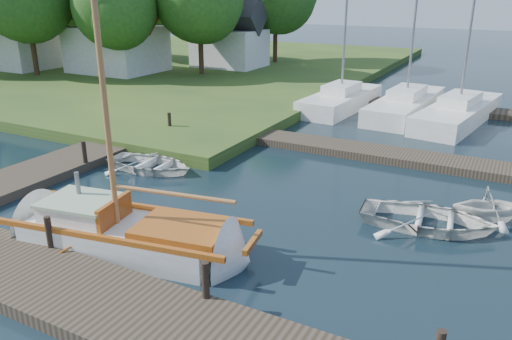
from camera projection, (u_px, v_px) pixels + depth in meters
The scene contains 21 objects.
ground at pixel (256, 207), 15.08m from camera, with size 160.00×160.00×0.00m, color black.
near_dock at pixel (117, 308), 10.05m from camera, with size 18.00×2.20×0.30m, color #30261B.
left_dock at pixel (105, 148), 20.22m from camera, with size 2.20×18.00×0.30m, color #30261B.
far_dock at pixel (379, 153), 19.55m from camera, with size 14.00×1.60×0.30m, color #30261B.
shore at pixel (99, 59), 45.61m from camera, with size 50.00×40.00×0.50m, color #2D481D.
mooring_post_1 at pixel (49, 232), 12.01m from camera, with size 0.16×0.16×0.80m, color black.
mooring_post_2 at pixel (205, 280), 10.03m from camera, with size 0.16×0.16×0.80m, color black.
mooring_post_4 at pixel (84, 152), 17.93m from camera, with size 0.16×0.16×0.80m, color black.
mooring_post_5 at pixel (169, 121), 22.08m from camera, with size 0.16×0.16×0.80m, color black.
sailboat at pixel (131, 237), 12.54m from camera, with size 7.38×3.11×9.83m.
dinghy at pixel (115, 227), 12.84m from camera, with size 3.12×4.37×0.90m, color #823711.
tender_a at pixel (150, 161), 18.05m from camera, with size 2.39×3.35×0.69m, color silver.
tender_c at pixel (428, 215), 13.67m from camera, with size 2.59×3.63×0.75m, color silver.
tender_d at pixel (491, 202), 14.08m from camera, with size 1.80×2.08×1.10m, color silver.
marina_boat_0 at pixel (341, 99), 27.34m from camera, with size 2.69×7.19×10.68m.
marina_boat_1 at pixel (406, 103), 26.23m from camera, with size 2.71×8.26×9.93m.
marina_boat_2 at pixel (459, 111), 24.59m from camera, with size 3.46×8.58×12.66m.
house_a at pixel (116, 37), 36.18m from camera, with size 6.30×5.00×6.29m.
house_b at pixel (19, 37), 38.11m from camera, with size 5.77×4.50×5.79m.
house_c at pixel (230, 39), 38.64m from camera, with size 5.25×4.00×5.28m.
tree_2 at pixel (115, 5), 32.89m from camera, with size 5.83×5.75×7.82m.
Camera 1 is at (6.47, -12.18, 6.20)m, focal length 35.00 mm.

